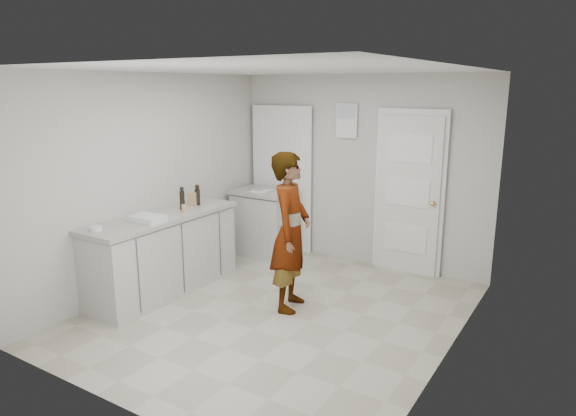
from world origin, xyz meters
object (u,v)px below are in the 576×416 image
Objects in this scene: egg_bowl at (96,229)px; person at (291,232)px; oil_cruet_a at (197,195)px; oil_cruet_b at (182,198)px; baking_dish at (147,219)px; spice_jar at (184,208)px; cake_mix_box at (192,199)px.

person is at bearing 38.53° from egg_bowl.
oil_cruet_b is at bearing -89.93° from oil_cruet_a.
oil_cruet_a reaches higher than egg_bowl.
oil_cruet_a is at bearing 66.50° from person.
oil_cruet_a is 0.70× the size of baking_dish.
baking_dish is 3.01× the size of egg_bowl.
oil_cruet_b is at bearing 141.08° from spice_jar.
oil_cruet_a is 0.27m from oil_cruet_b.
spice_jar is 0.38m from oil_cruet_a.
oil_cruet_a is 0.94× the size of oil_cruet_b.
person is at bearing -28.35° from cake_mix_box.
spice_jar is at bearing 84.73° from baking_dish.
person is at bearing 7.01° from spice_jar.
baking_dish is (0.09, -0.81, -0.05)m from cake_mix_box.
baking_dish is at bearing 100.08° from person.
oil_cruet_b is (0.00, -0.27, 0.01)m from oil_cruet_a.
egg_bowl is (-0.15, -0.54, -0.01)m from baking_dish.
cake_mix_box is 0.44× the size of baking_dish.
spice_jar is 1.09m from egg_bowl.
oil_cruet_b is (0.03, -0.20, 0.05)m from cake_mix_box.
egg_bowl is (-0.20, -1.07, -0.02)m from spice_jar.
egg_bowl is at bearing -116.22° from cake_mix_box.
baking_dish is (0.06, -0.88, -0.09)m from oil_cruet_a.
person reaches higher than baking_dish.
spice_jar is at bearing -38.92° from oil_cruet_b.
oil_cruet_b reaches higher than oil_cruet_a.
cake_mix_box is 1.32× the size of egg_bowl.
cake_mix_box is (-1.49, 0.12, 0.16)m from person.
oil_cruet_b is at bearing 85.41° from egg_bowl.
oil_cruet_a reaches higher than cake_mix_box.
oil_cruet_b is 0.62m from baking_dish.
person reaches higher than cake_mix_box.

